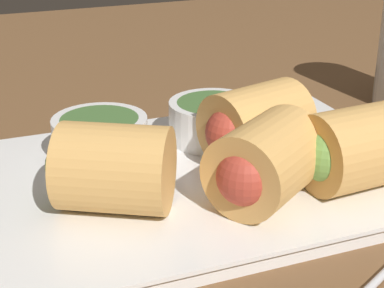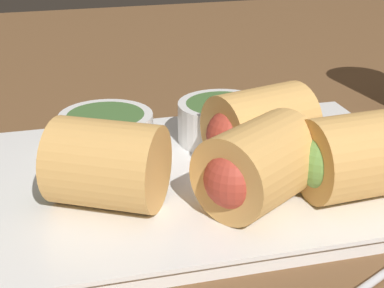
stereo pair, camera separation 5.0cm
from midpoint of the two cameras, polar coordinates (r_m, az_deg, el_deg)
table_surface at (r=49.77cm, az=-1.04°, el=-4.58°), size 180.00×140.00×2.00cm
serving_plate at (r=47.83cm, az=-3.00°, el=-3.46°), size 34.96×23.56×1.50cm
roll_front_left at (r=42.19cm, az=-10.92°, el=-2.18°), size 9.13×8.63×5.84cm
roll_front_right at (r=48.25cm, az=2.51°, el=1.57°), size 8.76×7.56×5.84cm
roll_back_left at (r=45.00cm, az=11.04°, el=-0.52°), size 8.40×6.36×5.84cm
roll_back_right at (r=41.98cm, az=2.92°, el=-1.89°), size 9.22×8.86×5.84cm
dipping_bowl_near at (r=50.19cm, az=-11.00°, el=0.62°), size 7.35×7.35×3.27cm
dipping_bowl_far at (r=52.70cm, az=-0.80°, el=2.18°), size 7.35×7.35×3.27cm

